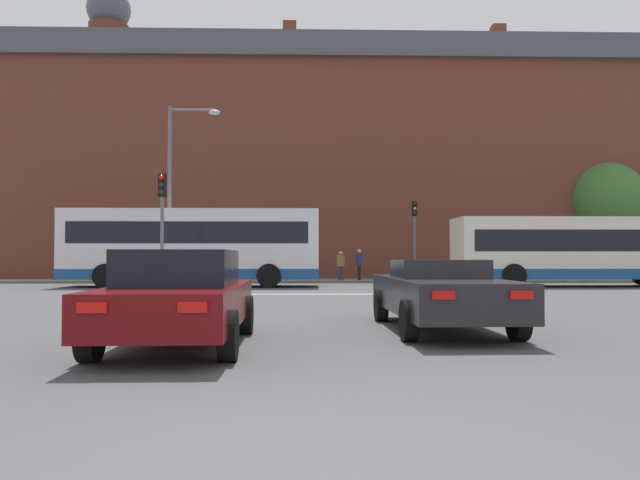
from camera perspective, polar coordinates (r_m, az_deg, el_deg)
stop_line_strip at (r=21.45m, az=-0.82°, el=-4.97°), size 8.26×0.30×0.01m
far_pavement at (r=34.24m, az=-1.09°, el=-3.68°), size 69.17×2.50×0.01m
brick_civic_building at (r=45.35m, az=1.86°, el=6.42°), size 43.19×15.86×20.68m
car_saloon_left at (r=9.27m, az=-12.67°, el=-5.08°), size 1.94×4.48×1.39m
car_roadster_right at (r=11.28m, az=10.94°, el=-4.76°), size 1.98×4.90×1.24m
bus_crossing_lead at (r=27.32m, az=-11.56°, el=-0.50°), size 10.79×2.72×3.29m
bus_crossing_trailing at (r=29.25m, az=22.75°, el=-0.83°), size 10.86×2.71×2.96m
traffic_light_near_left at (r=22.14m, az=-14.24°, el=2.41°), size 0.26×0.31×4.15m
traffic_light_far_right at (r=34.00m, az=8.64°, el=1.16°), size 0.26×0.31×4.28m
street_lamp_junction at (r=27.19m, az=-12.85°, el=5.64°), size 2.21×0.36×7.68m
pedestrian_waiting at (r=33.72m, az=1.90°, el=-2.15°), size 0.41×0.23×1.59m
pedestrian_walking_east at (r=34.20m, az=3.61°, el=-2.01°), size 0.26×0.42×1.71m
pedestrian_walking_west at (r=35.96m, az=-15.39°, el=-2.05°), size 0.43×0.44×1.59m
tree_by_building at (r=41.89m, az=24.81°, el=3.25°), size 4.48×4.48×7.04m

